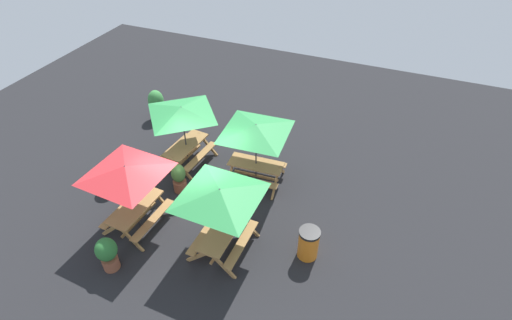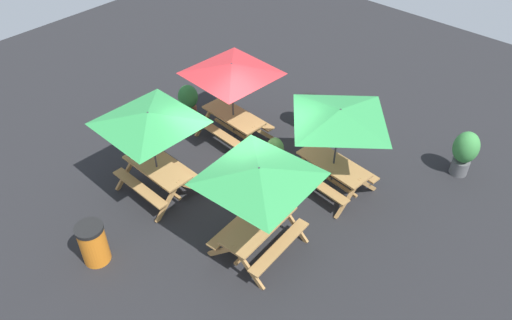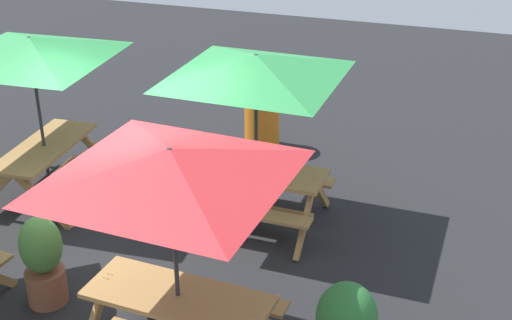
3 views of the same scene
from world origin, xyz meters
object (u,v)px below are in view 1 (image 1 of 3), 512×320
picnic_table_0 (220,198)px  trash_bin_green (114,173)px  picnic_table_3 (182,115)px  trash_bin_orange (308,243)px  potted_plant_2 (107,253)px  picnic_table_2 (127,175)px  potted_plant_1 (156,103)px  potted_plant_0 (179,178)px  picnic_table_1 (256,133)px

picnic_table_0 → trash_bin_green: (1.07, 4.51, -1.49)m
picnic_table_3 → trash_bin_orange: bearing=-109.1°
potted_plant_2 → trash_bin_green: bearing=35.1°
picnic_table_2 → picnic_table_3: size_ratio=1.21×
trash_bin_orange → potted_plant_1: size_ratio=0.79×
trash_bin_orange → potted_plant_0: bearing=78.4°
trash_bin_orange → potted_plant_0: (0.95, 4.64, 0.05)m
picnic_table_0 → potted_plant_1: 7.62m
trash_bin_green → potted_plant_1: 4.17m
picnic_table_1 → trash_bin_green: 4.92m
potted_plant_0 → trash_bin_green: bearing=104.6°
picnic_table_0 → picnic_table_2: (-0.15, 2.74, 0.00)m
potted_plant_2 → potted_plant_1: bearing=23.4°
picnic_table_1 → trash_bin_green: size_ratio=2.88×
picnic_table_1 → picnic_table_3: size_ratio=1.21×
picnic_table_0 → trash_bin_orange: size_ratio=2.89×
trash_bin_green → potted_plant_1: bearing=13.8°
trash_bin_green → potted_plant_1: (4.04, 0.99, 0.21)m
picnic_table_3 → picnic_table_0: bearing=-130.8°
potted_plant_0 → potted_plant_2: potted_plant_2 is taller
picnic_table_0 → trash_bin_orange: picnic_table_0 is taller
picnic_table_0 → picnic_table_3: 4.18m
picnic_table_1 → trash_bin_orange: (-2.33, -2.50, -1.49)m
potted_plant_0 → picnic_table_1: bearing=-57.1°
picnic_table_2 → potted_plant_1: (5.26, 2.76, -1.28)m
picnic_table_0 → picnic_table_2: 2.75m
potted_plant_0 → trash_bin_orange: bearing=-101.6°
picnic_table_2 → potted_plant_0: (1.78, -0.36, -1.45)m
trash_bin_green → potted_plant_2: potted_plant_2 is taller
picnic_table_3 → potted_plant_1: 3.58m
picnic_table_0 → potted_plant_0: size_ratio=2.66×
picnic_table_1 → potted_plant_1: (2.11, 5.25, -1.28)m
potted_plant_1 → potted_plant_2: bearing=-156.6°
potted_plant_2 → picnic_table_3: bearing=4.3°
picnic_table_0 → potted_plant_2: bearing=125.7°
picnic_table_0 → potted_plant_2: picnic_table_0 is taller
picnic_table_0 → trash_bin_orange: (0.67, -2.26, -1.49)m
trash_bin_green → trash_bin_orange: same height
potted_plant_1 → picnic_table_3: bearing=-128.7°
trash_bin_orange → potted_plant_2: (-2.41, 4.79, 0.11)m
trash_bin_orange → picnic_table_0: bearing=106.5°
picnic_table_3 → potted_plant_2: 4.97m
trash_bin_green → potted_plant_2: size_ratio=0.89×
picnic_table_1 → picnic_table_2: same height
picnic_table_1 → potted_plant_2: 5.45m
trash_bin_green → trash_bin_orange: size_ratio=1.00×
picnic_table_3 → trash_bin_orange: size_ratio=2.38×
picnic_table_1 → picnic_table_0: bearing=90.9°
picnic_table_2 → trash_bin_green: bearing=58.7°
picnic_table_3 → trash_bin_green: 2.94m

